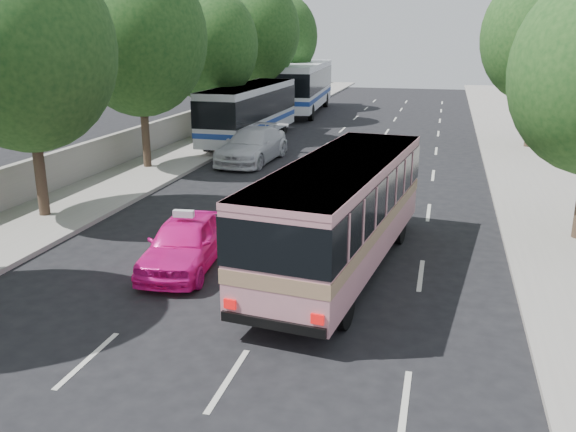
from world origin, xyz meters
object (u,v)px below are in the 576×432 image
(tour_coach_rear, at_px, (304,83))
(white_pickup, at_px, (252,145))
(pink_bus, at_px, (341,204))
(pink_taxi, at_px, (185,242))
(tour_coach_front, at_px, (250,108))

(tour_coach_rear, bearing_deg, white_pickup, -88.59)
(pink_bus, distance_m, tour_coach_rear, 33.31)
(white_pickup, bearing_deg, tour_coach_rear, 99.11)
(pink_bus, distance_m, white_pickup, 14.65)
(white_pickup, relative_size, tour_coach_rear, 0.43)
(pink_bus, height_order, pink_taxi, pink_bus)
(pink_taxi, height_order, white_pickup, white_pickup)
(pink_taxi, bearing_deg, tour_coach_front, 96.90)
(pink_taxi, relative_size, white_pickup, 0.75)
(pink_bus, bearing_deg, pink_taxi, -161.59)
(pink_taxi, height_order, tour_coach_front, tour_coach_front)
(pink_bus, relative_size, tour_coach_rear, 0.74)
(tour_coach_front, height_order, tour_coach_rear, tour_coach_rear)
(pink_taxi, bearing_deg, white_pickup, 94.45)
(pink_taxi, relative_size, tour_coach_front, 0.39)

